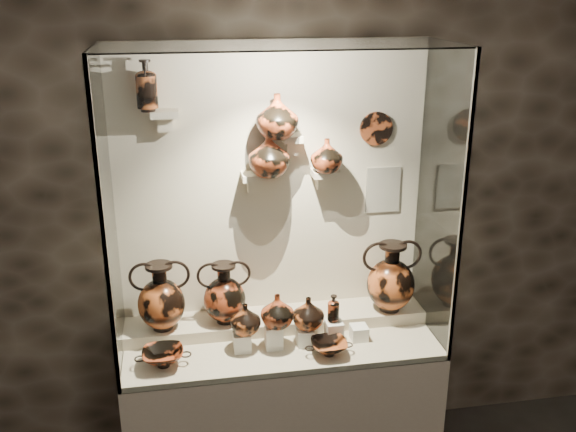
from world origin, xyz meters
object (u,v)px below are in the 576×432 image
Objects in this scene: jug_c at (308,313)px; lekythos_small at (333,307)px; amphora_left at (161,296)px; amphora_right at (391,277)px; lekythos_tall at (146,82)px; ovoid_vase_b at (277,116)px; ovoid_vase_c at (327,155)px; kylix_left at (163,356)px; ovoid_vase_a at (269,155)px; jug_b at (277,310)px; jug_a at (245,319)px; kylix_right at (329,346)px; amphora_mid at (224,293)px.

jug_c is 0.14m from lekythos_small.
amphora_right is (1.28, -0.01, 0.01)m from amphora_left.
amphora_right is 1.43× the size of lekythos_tall.
ovoid_vase_b is 0.35m from ovoid_vase_c.
ovoid_vase_c reaches higher than kylix_left.
jug_b is at bearing -79.48° from ovoid_vase_a.
jug_a is 0.59× the size of lekythos_tall.
amphora_left is 1.34× the size of lekythos_tall.
ovoid_vase_b is (-0.26, 0.22, 0.99)m from lekythos_small.
ovoid_vase_c is at bearing 12.57° from lekythos_tall.
jug_a is at bearing -171.80° from kylix_right.
jug_a is 0.75× the size of ovoid_vase_b.
ovoid_vase_a is 0.31m from ovoid_vase_c.
jug_c is 0.21m from kylix_right.
ovoid_vase_a is (-0.00, 0.24, 0.78)m from jug_b.
lekythos_small is 1.50m from lekythos_tall.
ovoid_vase_b reaches higher than amphora_mid.
amphora_mid is 2.06× the size of jug_a.
amphora_right is 1.00m from ovoid_vase_a.
lekythos_small reaches higher than jug_a.
amphora_right is at bearing 9.48° from lekythos_tall.
jug_b is 1.02× the size of jug_c.
amphora_right is 0.80m from ovoid_vase_c.
ovoid_vase_c is at bearing 11.02° from jug_a.
amphora_right is 1.13m from ovoid_vase_b.
jug_c is at bearing 178.10° from lekythos_small.
lekythos_small reaches higher than kylix_right.
ovoid_vase_c is at bearing 13.67° from kylix_left.
ovoid_vase_c reaches higher than kylix_right.
lekythos_tall is at bearing 83.09° from kylix_left.
amphora_mid is 0.48m from kylix_left.
amphora_right is at bearing 20.65° from jug_b.
jug_c is at bearing -14.42° from jug_a.
ovoid_vase_c reaches higher than jug_c.
lekythos_small reaches higher than kylix_left.
lekythos_tall reaches higher than amphora_mid.
lekythos_tall is (-0.85, 0.40, 1.33)m from kylix_right.
ovoid_vase_b reaches higher than jug_a.
jug_b is 0.81m from ovoid_vase_a.
jug_b reaches higher than kylix_right.
kylix_right is 1.63m from lekythos_tall.
ovoid_vase_b is at bearing 162.39° from amphora_right.
amphora_right is 0.71m from jug_b.
jug_b is at bearing -35.65° from amphora_mid.
lekythos_tall reaches higher than amphora_left.
lekythos_tall is at bearing 179.72° from kylix_right.
amphora_left is 2.12× the size of ovoid_vase_c.
lekythos_tall is (-0.43, 0.27, 1.20)m from jug_a.
jug_c is at bearing -41.36° from ovoid_vase_a.
lekythos_small is at bearing 7.76° from jug_c.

